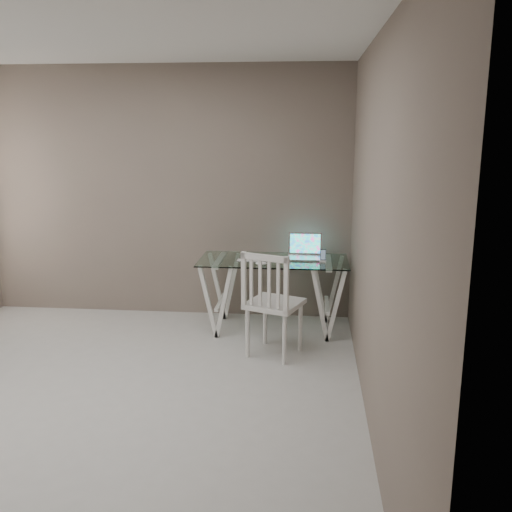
% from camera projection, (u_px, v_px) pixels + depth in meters
% --- Properties ---
extents(room, '(4.50, 4.52, 2.71)m').
position_uv_depth(room, '(76.00, 179.00, 3.94)').
color(room, '#B2B0AA').
rests_on(room, ground).
extents(desk, '(1.50, 0.70, 0.75)m').
position_uv_depth(desk, '(273.00, 294.00, 5.85)').
color(desk, silver).
rests_on(desk, ground).
extents(chair, '(0.59, 0.59, 0.99)m').
position_uv_depth(chair, '(271.00, 300.00, 5.11)').
color(chair, silver).
rests_on(chair, ground).
extents(laptop, '(0.35, 0.29, 0.24)m').
position_uv_depth(laptop, '(305.00, 252.00, 5.85)').
color(laptop, silver).
rests_on(laptop, desk).
extents(keyboard, '(0.26, 0.11, 0.01)m').
position_uv_depth(keyboard, '(249.00, 260.00, 5.71)').
color(keyboard, silver).
rests_on(keyboard, desk).
extents(mouse, '(0.11, 0.07, 0.04)m').
position_uv_depth(mouse, '(261.00, 263.00, 5.54)').
color(mouse, white).
rests_on(mouse, desk).
extents(phone_dock, '(0.07, 0.07, 0.12)m').
position_uv_depth(phone_dock, '(323.00, 258.00, 5.67)').
color(phone_dock, white).
rests_on(phone_dock, desk).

